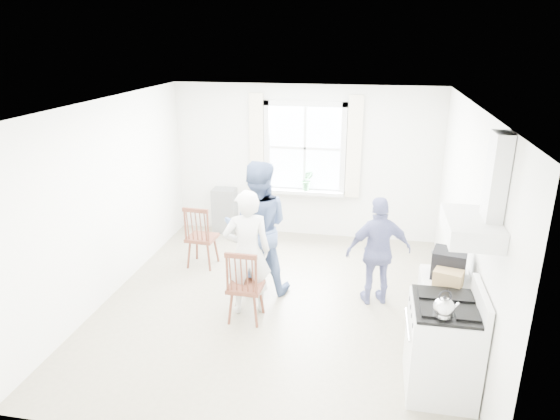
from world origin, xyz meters
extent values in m
cube|color=gray|center=(0.00, 0.00, -0.01)|extent=(4.62, 5.12, 0.02)
cube|color=silver|center=(0.00, 2.52, 1.30)|extent=(4.62, 0.04, 2.64)
cube|color=silver|center=(0.00, -2.52, 1.30)|extent=(4.62, 0.04, 2.64)
cube|color=silver|center=(-2.27, 0.00, 1.30)|extent=(0.04, 5.12, 2.64)
cube|color=silver|center=(2.27, 0.00, 1.30)|extent=(0.04, 5.12, 2.64)
cube|color=white|center=(0.00, 0.00, 2.61)|extent=(4.62, 5.12, 0.02)
cube|color=white|center=(0.00, 2.48, 1.55)|extent=(1.20, 0.02, 1.40)
cube|color=silver|center=(0.00, 2.46, 2.29)|extent=(1.38, 0.09, 0.09)
cube|color=silver|center=(0.00, 2.46, 0.81)|extent=(1.38, 0.09, 0.09)
cube|color=silver|center=(-0.65, 2.46, 1.55)|extent=(0.09, 0.09, 1.58)
cube|color=silver|center=(0.65, 2.46, 1.55)|extent=(0.09, 0.09, 1.58)
cube|color=silver|center=(0.00, 2.38, 0.82)|extent=(1.38, 0.24, 0.06)
cube|color=beige|center=(-0.82, 2.44, 1.60)|extent=(0.24, 0.05, 1.70)
cube|color=beige|center=(0.82, 2.44, 1.60)|extent=(0.24, 0.05, 1.70)
cube|color=silver|center=(2.02, -1.35, 1.74)|extent=(0.45, 0.76, 0.18)
cube|color=silver|center=(2.17, -1.35, 2.21)|extent=(0.14, 0.30, 0.76)
cube|color=slate|center=(-1.40, 2.33, 0.40)|extent=(0.40, 0.30, 0.80)
cube|color=white|center=(1.91, -1.35, 0.46)|extent=(0.65, 0.76, 0.92)
cube|color=black|center=(1.91, -1.35, 0.94)|extent=(0.61, 0.72, 0.03)
cube|color=white|center=(2.20, -1.35, 1.02)|extent=(0.06, 0.76, 0.20)
cylinder|color=silver|center=(1.56, -1.35, 0.70)|extent=(0.02, 0.61, 0.02)
sphere|color=silver|center=(1.83, -1.59, 1.05)|extent=(0.19, 0.19, 0.19)
cylinder|color=silver|center=(1.83, -1.59, 0.99)|extent=(0.17, 0.17, 0.04)
torus|color=black|center=(1.83, -1.59, 1.16)|extent=(0.12, 0.04, 0.12)
cube|color=silver|center=(1.98, -0.65, 0.45)|extent=(0.50, 0.55, 0.90)
cube|color=black|center=(1.99, -0.65, 0.98)|extent=(0.40, 0.37, 0.16)
cube|color=black|center=(1.99, -0.65, 1.13)|extent=(0.40, 0.37, 0.14)
cube|color=#9D7F4C|center=(1.96, -0.88, 0.99)|extent=(0.33, 0.28, 0.18)
cube|color=#4E2519|center=(-1.34, 0.93, 0.45)|extent=(0.44, 0.43, 0.05)
cube|color=#4E2519|center=(-1.35, 0.75, 0.72)|extent=(0.40, 0.09, 0.54)
cylinder|color=#4E2519|center=(-1.34, 0.93, 0.21)|extent=(0.04, 0.04, 0.43)
cube|color=#4E2519|center=(-0.30, -0.44, 0.44)|extent=(0.42, 0.40, 0.05)
cube|color=#4E2519|center=(-0.30, -0.62, 0.70)|extent=(0.39, 0.07, 0.53)
cylinder|color=#4E2519|center=(-0.30, -0.44, 0.21)|extent=(0.04, 0.04, 0.42)
imported|color=silver|center=(-0.32, -0.24, 0.81)|extent=(0.76, 0.76, 1.62)
imported|color=#4A5E89|center=(-0.33, 0.32, 0.92)|extent=(1.02, 1.02, 1.84)
imported|color=navy|center=(1.28, 0.29, 0.73)|extent=(1.06, 1.06, 1.45)
imported|color=#357840|center=(0.07, 2.36, 1.02)|extent=(0.20, 0.20, 0.35)
camera|label=1|loc=(1.12, -5.70, 3.34)|focal=32.00mm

